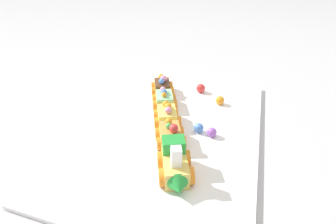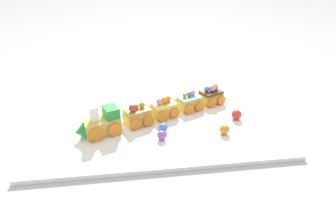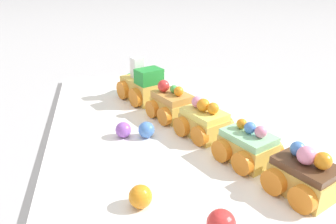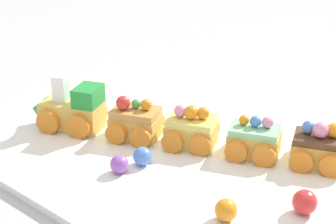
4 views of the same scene
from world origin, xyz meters
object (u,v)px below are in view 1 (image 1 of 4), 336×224
at_px(cake_train_locomotive, 175,166).
at_px(gumball_blue, 199,128).
at_px(cake_car_chocolate, 162,87).
at_px(cake_car_caramel, 170,136).
at_px(cake_car_lemon, 167,116).
at_px(cake_car_mint, 164,100).
at_px(gumball_orange, 220,100).
at_px(gumball_red, 201,88).
at_px(gumball_purple, 212,133).

height_order(cake_train_locomotive, gumball_blue, cake_train_locomotive).
height_order(cake_train_locomotive, cake_car_chocolate, cake_train_locomotive).
relative_size(cake_car_caramel, cake_car_chocolate, 1.00).
bearing_deg(cake_train_locomotive, cake_car_lemon, 179.97).
xyz_separation_m(cake_car_mint, gumball_orange, (-0.07, 0.16, -0.01)).
bearing_deg(gumball_red, gumball_blue, 10.54).
relative_size(cake_car_lemon, cake_car_chocolate, 1.00).
relative_size(cake_car_mint, gumball_purple, 3.68).
bearing_deg(cake_car_caramel, gumball_blue, 117.27).
bearing_deg(cake_car_caramel, gumball_purple, 98.71).
distance_m(cake_car_chocolate, gumball_red, 0.13).
height_order(cake_car_caramel, gumball_blue, cake_car_caramel).
distance_m(cake_train_locomotive, cake_car_chocolate, 0.38).
height_order(cake_car_chocolate, gumball_purple, cake_car_chocolate).
distance_m(cake_car_caramel, gumball_orange, 0.25).
bearing_deg(cake_car_chocolate, cake_car_mint, -0.10).
bearing_deg(cake_car_lemon, cake_car_mint, -179.86).
height_order(cake_car_caramel, cake_car_lemon, cake_car_caramel).
xyz_separation_m(cake_train_locomotive, cake_car_chocolate, (-0.35, -0.15, -0.00)).
relative_size(cake_car_caramel, gumball_red, 3.11).
bearing_deg(cake_car_mint, cake_train_locomotive, 0.02).
relative_size(cake_car_mint, gumball_blue, 3.56).
distance_m(cake_car_mint, gumball_purple, 0.20).
bearing_deg(cake_car_mint, cake_car_lemon, 0.14).
height_order(gumball_blue, gumball_purple, same).
xyz_separation_m(cake_car_lemon, cake_car_chocolate, (-0.17, -0.07, 0.00)).
relative_size(gumball_orange, gumball_purple, 1.07).
bearing_deg(gumball_purple, cake_car_chocolate, -133.76).
height_order(cake_train_locomotive, cake_car_caramel, cake_train_locomotive).
bearing_deg(cake_train_locomotive, cake_car_mint, -179.98).
distance_m(cake_car_chocolate, gumball_blue, 0.24).
distance_m(cake_car_lemon, gumball_orange, 0.19).
bearing_deg(cake_car_mint, gumball_purple, 33.44).
bearing_deg(gumball_orange, gumball_blue, -10.84).
bearing_deg(cake_car_lemon, gumball_red, 143.86).
height_order(cake_train_locomotive, gumball_orange, cake_train_locomotive).
relative_size(cake_train_locomotive, gumball_orange, 4.79).
bearing_deg(cake_car_caramel, cake_car_lemon, -179.93).
relative_size(cake_car_chocolate, gumball_blue, 3.56).
distance_m(cake_car_mint, gumball_red, 0.15).
xyz_separation_m(gumball_orange, gumball_red, (-0.06, -0.07, 0.00)).
distance_m(gumball_orange, gumball_red, 0.09).
distance_m(cake_train_locomotive, cake_car_caramel, 0.11).
distance_m(cake_car_caramel, gumball_red, 0.29).
xyz_separation_m(cake_car_lemon, gumball_blue, (0.01, 0.09, -0.01)).
bearing_deg(gumball_orange, gumball_purple, 1.54).
xyz_separation_m(cake_car_lemon, gumball_orange, (-0.15, 0.12, -0.01)).
relative_size(gumball_orange, gumball_red, 0.90).
xyz_separation_m(cake_car_caramel, gumball_blue, (-0.07, 0.06, -0.01)).
bearing_deg(gumball_orange, cake_car_mint, -67.34).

